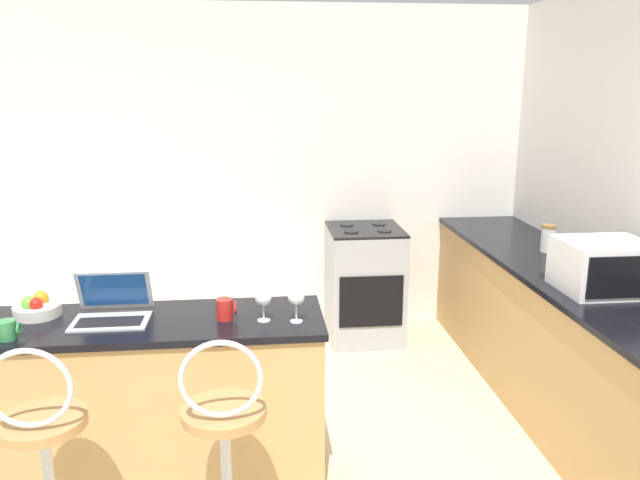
{
  "coord_description": "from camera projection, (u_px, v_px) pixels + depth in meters",
  "views": [
    {
      "loc": [
        -0.01,
        -2.3,
        1.99
      ],
      "look_at": [
        0.4,
        1.63,
        1.01
      ],
      "focal_mm": 35.0,
      "sensor_mm": 36.0,
      "label": 1
    }
  ],
  "objects": [
    {
      "name": "wall_back",
      "position": [
        256.0,
        173.0,
        5.01
      ],
      "size": [
        12.0,
        0.06,
        2.6
      ],
      "color": "silver",
      "rests_on": "ground_plane"
    },
    {
      "name": "breakfast_bar",
      "position": [
        160.0,
        405.0,
        3.08
      ],
      "size": [
        1.62,
        0.54,
        0.91
      ],
      "color": "tan",
      "rests_on": "ground_plane"
    },
    {
      "name": "counter_right",
      "position": [
        562.0,
        342.0,
        3.84
      ],
      "size": [
        0.66,
        3.22,
        0.91
      ],
      "color": "tan",
      "rests_on": "ground_plane"
    },
    {
      "name": "bar_stool_near",
      "position": [
        46.0,
        471.0,
        2.46
      ],
      "size": [
        0.4,
        0.4,
        1.07
      ],
      "color": "silver",
      "rests_on": "ground_plane"
    },
    {
      "name": "bar_stool_far",
      "position": [
        226.0,
        461.0,
        2.53
      ],
      "size": [
        0.4,
        0.4,
        1.07
      ],
      "color": "silver",
      "rests_on": "ground_plane"
    },
    {
      "name": "laptop",
      "position": [
        112.0,
        307.0,
        2.97
      ],
      "size": [
        0.35,
        0.29,
        0.22
      ],
      "color": "#B7BABF",
      "rests_on": "breakfast_bar"
    },
    {
      "name": "microwave",
      "position": [
        604.0,
        266.0,
        3.35
      ],
      "size": [
        0.46,
        0.4,
        0.28
      ],
      "color": "white",
      "rests_on": "counter_right"
    },
    {
      "name": "stove_range",
      "position": [
        364.0,
        283.0,
        4.96
      ],
      "size": [
        0.57,
        0.61,
        0.91
      ],
      "color": "#9EA3A8",
      "rests_on": "ground_plane"
    },
    {
      "name": "mug_green",
      "position": [
        8.0,
        330.0,
        2.73
      ],
      "size": [
        0.1,
        0.08,
        0.09
      ],
      "color": "#338447",
      "rests_on": "breakfast_bar"
    },
    {
      "name": "wine_glass_short",
      "position": [
        263.0,
        299.0,
        2.92
      ],
      "size": [
        0.08,
        0.08,
        0.15
      ],
      "color": "silver",
      "rests_on": "breakfast_bar"
    },
    {
      "name": "mug_red",
      "position": [
        225.0,
        309.0,
        2.96
      ],
      "size": [
        0.1,
        0.08,
        0.1
      ],
      "color": "red",
      "rests_on": "breakfast_bar"
    },
    {
      "name": "wine_glass_tall",
      "position": [
        296.0,
        298.0,
        2.91
      ],
      "size": [
        0.08,
        0.08,
        0.16
      ],
      "color": "silver",
      "rests_on": "breakfast_bar"
    },
    {
      "name": "storage_jar",
      "position": [
        548.0,
        238.0,
        4.15
      ],
      "size": [
        0.1,
        0.1,
        0.18
      ],
      "color": "silver",
      "rests_on": "counter_right"
    },
    {
      "name": "fruit_bowl",
      "position": [
        37.0,
        308.0,
        3.01
      ],
      "size": [
        0.22,
        0.22,
        0.11
      ],
      "color": "silver",
      "rests_on": "breakfast_bar"
    }
  ]
}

